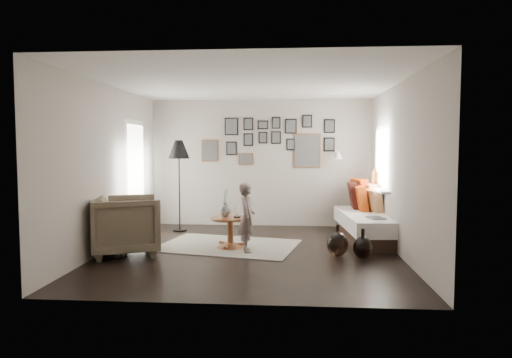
# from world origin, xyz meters

# --- Properties ---
(ground) EXTENTS (4.80, 4.80, 0.00)m
(ground) POSITION_xyz_m (0.00, 0.00, 0.00)
(ground) COLOR black
(ground) RESTS_ON ground
(wall_back) EXTENTS (4.50, 0.00, 4.50)m
(wall_back) POSITION_xyz_m (0.00, 2.40, 1.30)
(wall_back) COLOR #A79D92
(wall_back) RESTS_ON ground
(wall_front) EXTENTS (4.50, 0.00, 4.50)m
(wall_front) POSITION_xyz_m (0.00, -2.40, 1.30)
(wall_front) COLOR #A79D92
(wall_front) RESTS_ON ground
(wall_left) EXTENTS (0.00, 4.80, 4.80)m
(wall_left) POSITION_xyz_m (-2.25, 0.00, 1.30)
(wall_left) COLOR #A79D92
(wall_left) RESTS_ON ground
(wall_right) EXTENTS (0.00, 4.80, 4.80)m
(wall_right) POSITION_xyz_m (2.25, 0.00, 1.30)
(wall_right) COLOR #A79D92
(wall_right) RESTS_ON ground
(ceiling) EXTENTS (4.80, 4.80, 0.00)m
(ceiling) POSITION_xyz_m (0.00, 0.00, 2.60)
(ceiling) COLOR white
(ceiling) RESTS_ON wall_back
(door_left) EXTENTS (0.00, 2.14, 2.14)m
(door_left) POSITION_xyz_m (-2.23, 1.20, 1.05)
(door_left) COLOR white
(door_left) RESTS_ON wall_left
(window_right) EXTENTS (0.15, 1.32, 1.30)m
(window_right) POSITION_xyz_m (2.18, 1.34, 0.93)
(window_right) COLOR white
(window_right) RESTS_ON wall_right
(gallery_wall) EXTENTS (2.74, 0.03, 1.08)m
(gallery_wall) POSITION_xyz_m (0.29, 2.38, 1.74)
(gallery_wall) COLOR brown
(gallery_wall) RESTS_ON wall_back
(wall_sconce) EXTENTS (0.18, 0.36, 0.16)m
(wall_sconce) POSITION_xyz_m (1.55, 2.13, 1.46)
(wall_sconce) COLOR white
(wall_sconce) RESTS_ON wall_back
(rug) EXTENTS (2.46, 1.96, 0.01)m
(rug) POSITION_xyz_m (-0.40, 0.37, 0.01)
(rug) COLOR silver
(rug) RESTS_ON ground
(pedestal_table) EXTENTS (0.64, 0.64, 0.50)m
(pedestal_table) POSITION_xyz_m (-0.34, 0.22, 0.23)
(pedestal_table) COLOR brown
(pedestal_table) RESTS_ON ground
(vase) EXTENTS (0.18, 0.18, 0.46)m
(vase) POSITION_xyz_m (-0.42, 0.24, 0.64)
(vase) COLOR black
(vase) RESTS_ON pedestal_table
(candles) EXTENTS (0.11, 0.11, 0.24)m
(candles) POSITION_xyz_m (-0.23, 0.22, 0.62)
(candles) COLOR black
(candles) RESTS_ON pedestal_table
(daybed) EXTENTS (1.05, 2.20, 1.03)m
(daybed) POSITION_xyz_m (2.00, 1.09, 0.33)
(daybed) COLOR black
(daybed) RESTS_ON ground
(magazine_on_daybed) EXTENTS (0.30, 0.36, 0.02)m
(magazine_on_daybed) POSITION_xyz_m (2.00, 0.44, 0.48)
(magazine_on_daybed) COLOR black
(magazine_on_daybed) RESTS_ON daybed
(armchair) EXTENTS (1.27, 1.26, 0.90)m
(armchair) POSITION_xyz_m (-1.86, -0.32, 0.45)
(armchair) COLOR brown
(armchair) RESTS_ON ground
(armchair_cushion) EXTENTS (0.53, 0.53, 0.18)m
(armchair_cushion) POSITION_xyz_m (-1.83, -0.27, 0.48)
(armchair_cushion) COLOR beige
(armchair_cushion) RESTS_ON armchair
(floor_lamp) EXTENTS (0.41, 0.41, 1.76)m
(floor_lamp) POSITION_xyz_m (-1.52, 1.65, 1.52)
(floor_lamp) COLOR black
(floor_lamp) RESTS_ON ground
(magazine_basket) EXTENTS (0.34, 0.34, 0.42)m
(magazine_basket) POSITION_xyz_m (-2.00, -0.44, 0.21)
(magazine_basket) COLOR black
(magazine_basket) RESTS_ON ground
(demijohn_large) EXTENTS (0.32, 0.32, 0.48)m
(demijohn_large) POSITION_xyz_m (1.32, -0.21, 0.19)
(demijohn_large) COLOR black
(demijohn_large) RESTS_ON ground
(demijohn_small) EXTENTS (0.28, 0.28, 0.44)m
(demijohn_small) POSITION_xyz_m (1.67, -0.33, 0.17)
(demijohn_small) COLOR black
(demijohn_small) RESTS_ON ground
(child) EXTENTS (0.35, 0.45, 1.08)m
(child) POSITION_xyz_m (-0.05, -0.06, 0.54)
(child) COLOR #665450
(child) RESTS_ON ground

